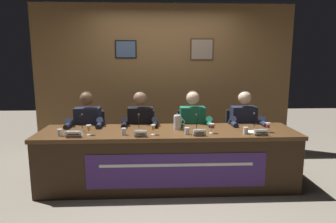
% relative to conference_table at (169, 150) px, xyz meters
% --- Properties ---
extents(ground_plane, '(12.00, 12.00, 0.00)m').
position_rel_conference_table_xyz_m(ground_plane, '(-0.00, 0.11, -0.51)').
color(ground_plane, gray).
extents(wall_back_panelled, '(4.53, 0.14, 2.60)m').
position_rel_conference_table_xyz_m(wall_back_panelled, '(-0.00, 1.67, 0.79)').
color(wall_back_panelled, brown).
rests_on(wall_back_panelled, ground_plane).
extents(conference_table, '(3.33, 0.83, 0.75)m').
position_rel_conference_table_xyz_m(conference_table, '(0.00, 0.00, 0.00)').
color(conference_table, brown).
rests_on(conference_table, ground_plane).
extents(chair_far_left, '(0.44, 0.45, 0.89)m').
position_rel_conference_table_xyz_m(chair_far_left, '(-1.14, 0.71, -0.09)').
color(chair_far_left, black).
rests_on(chair_far_left, ground_plane).
extents(panelist_far_left, '(0.51, 0.48, 1.21)m').
position_rel_conference_table_xyz_m(panelist_far_left, '(-1.14, 0.51, 0.19)').
color(panelist_far_left, black).
rests_on(panelist_far_left, ground_plane).
extents(nameplate_far_left, '(0.20, 0.06, 0.08)m').
position_rel_conference_table_xyz_m(nameplate_far_left, '(-1.14, -0.19, 0.27)').
color(nameplate_far_left, white).
rests_on(nameplate_far_left, conference_table).
extents(juice_glass_far_left, '(0.06, 0.06, 0.12)m').
position_rel_conference_table_xyz_m(juice_glass_far_left, '(-0.98, -0.07, 0.32)').
color(juice_glass_far_left, white).
rests_on(juice_glass_far_left, conference_table).
extents(water_cup_far_left, '(0.06, 0.06, 0.08)m').
position_rel_conference_table_xyz_m(water_cup_far_left, '(-1.32, -0.11, 0.27)').
color(water_cup_far_left, silver).
rests_on(water_cup_far_left, conference_table).
extents(microphone_far_left, '(0.06, 0.17, 0.22)m').
position_rel_conference_table_xyz_m(microphone_far_left, '(-1.12, 0.11, 0.31)').
color(microphone_far_left, black).
rests_on(microphone_far_left, conference_table).
extents(chair_center_left, '(0.44, 0.45, 0.89)m').
position_rel_conference_table_xyz_m(chair_center_left, '(-0.38, 0.71, -0.09)').
color(chair_center_left, black).
rests_on(chair_center_left, ground_plane).
extents(panelist_center_left, '(0.51, 0.48, 1.21)m').
position_rel_conference_table_xyz_m(panelist_center_left, '(-0.38, 0.51, 0.19)').
color(panelist_center_left, black).
rests_on(panelist_center_left, ground_plane).
extents(nameplate_center_left, '(0.15, 0.06, 0.08)m').
position_rel_conference_table_xyz_m(nameplate_center_left, '(-0.34, -0.20, 0.27)').
color(nameplate_center_left, white).
rests_on(nameplate_center_left, conference_table).
extents(juice_glass_center_left, '(0.06, 0.06, 0.12)m').
position_rel_conference_table_xyz_m(juice_glass_center_left, '(-0.20, -0.10, 0.32)').
color(juice_glass_center_left, white).
rests_on(juice_glass_center_left, conference_table).
extents(water_cup_center_left, '(0.06, 0.06, 0.08)m').
position_rel_conference_table_xyz_m(water_cup_center_left, '(-0.55, -0.10, 0.27)').
color(water_cup_center_left, silver).
rests_on(water_cup_center_left, conference_table).
extents(microphone_center_left, '(0.06, 0.17, 0.22)m').
position_rel_conference_table_xyz_m(microphone_center_left, '(-0.38, 0.08, 0.31)').
color(microphone_center_left, black).
rests_on(microphone_center_left, conference_table).
extents(chair_center_right, '(0.44, 0.45, 0.89)m').
position_rel_conference_table_xyz_m(chair_center_right, '(0.38, 0.71, -0.09)').
color(chair_center_right, black).
rests_on(chair_center_right, ground_plane).
extents(panelist_center_right, '(0.51, 0.48, 1.21)m').
position_rel_conference_table_xyz_m(panelist_center_right, '(0.38, 0.51, 0.19)').
color(panelist_center_right, black).
rests_on(panelist_center_right, ground_plane).
extents(nameplate_center_right, '(0.15, 0.06, 0.08)m').
position_rel_conference_table_xyz_m(nameplate_center_right, '(0.37, -0.18, 0.27)').
color(nameplate_center_right, white).
rests_on(nameplate_center_right, conference_table).
extents(juice_glass_center_right, '(0.06, 0.06, 0.12)m').
position_rel_conference_table_xyz_m(juice_glass_center_right, '(0.54, -0.06, 0.32)').
color(juice_glass_center_right, white).
rests_on(juice_glass_center_right, conference_table).
extents(water_cup_center_right, '(0.06, 0.06, 0.08)m').
position_rel_conference_table_xyz_m(water_cup_center_right, '(0.22, -0.10, 0.27)').
color(water_cup_center_right, silver).
rests_on(water_cup_center_right, conference_table).
extents(microphone_center_right, '(0.06, 0.17, 0.22)m').
position_rel_conference_table_xyz_m(microphone_center_right, '(0.37, 0.04, 0.31)').
color(microphone_center_right, black).
rests_on(microphone_center_right, conference_table).
extents(chair_far_right, '(0.44, 0.45, 0.89)m').
position_rel_conference_table_xyz_m(chair_far_right, '(1.13, 0.71, -0.09)').
color(chair_far_right, black).
rests_on(chair_far_right, ground_plane).
extents(panelist_far_right, '(0.51, 0.48, 1.21)m').
position_rel_conference_table_xyz_m(panelist_far_right, '(1.13, 0.51, 0.19)').
color(panelist_far_right, black).
rests_on(panelist_far_right, ground_plane).
extents(nameplate_far_right, '(0.17, 0.06, 0.08)m').
position_rel_conference_table_xyz_m(nameplate_far_right, '(1.12, -0.20, 0.27)').
color(nameplate_far_right, white).
rests_on(nameplate_far_right, conference_table).
extents(juice_glass_far_right, '(0.06, 0.06, 0.12)m').
position_rel_conference_table_xyz_m(juice_glass_far_right, '(1.26, -0.05, 0.32)').
color(juice_glass_far_right, white).
rests_on(juice_glass_far_right, conference_table).
extents(water_cup_far_right, '(0.06, 0.06, 0.08)m').
position_rel_conference_table_xyz_m(water_cup_far_right, '(0.95, -0.11, 0.27)').
color(water_cup_far_right, silver).
rests_on(water_cup_far_right, conference_table).
extents(microphone_far_right, '(0.06, 0.17, 0.22)m').
position_rel_conference_table_xyz_m(microphone_far_right, '(1.16, 0.10, 0.31)').
color(microphone_far_right, black).
rests_on(microphone_far_right, conference_table).
extents(water_pitcher_central, '(0.15, 0.10, 0.21)m').
position_rel_conference_table_xyz_m(water_pitcher_central, '(0.12, 0.17, 0.33)').
color(water_pitcher_central, silver).
rests_on(water_pitcher_central, conference_table).
extents(document_stack_far_right, '(0.23, 0.17, 0.01)m').
position_rel_conference_table_xyz_m(document_stack_far_right, '(1.08, -0.05, 0.24)').
color(document_stack_far_right, white).
rests_on(document_stack_far_right, conference_table).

